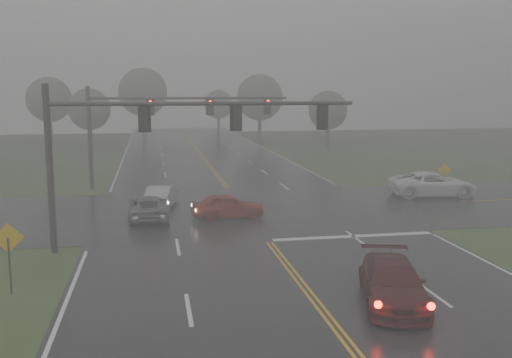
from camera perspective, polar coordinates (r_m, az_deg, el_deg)
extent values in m
cube|color=black|center=(34.08, -0.69, -3.80)|extent=(18.00, 160.00, 0.02)
cube|color=black|center=(36.01, -1.23, -3.11)|extent=(120.00, 14.00, 0.02)
cube|color=silver|center=(29.94, 9.71, -5.72)|extent=(8.50, 0.50, 0.01)
imported|color=#3D0C0B|center=(21.25, 13.44, -11.99)|extent=(3.39, 5.52, 1.49)
imported|color=#9E1A0E|center=(33.80, -2.83, -3.91)|extent=(4.38, 2.02, 1.45)
imported|color=#A9ABB0|center=(37.38, -9.35, -2.78)|extent=(2.45, 4.55, 1.42)
imported|color=#5A5D62|center=(34.09, -10.63, -3.95)|extent=(2.29, 4.91, 1.36)
imported|color=white|center=(42.50, 17.17, -1.65)|extent=(6.43, 3.42, 1.72)
cylinder|color=black|center=(27.58, -19.92, 0.86)|extent=(0.30, 0.30, 7.77)
cylinder|color=black|center=(27.35, -20.26, 7.14)|extent=(0.19, 0.19, 0.86)
cylinder|color=black|center=(27.08, -5.01, 7.53)|extent=(14.34, 0.19, 0.19)
cube|color=black|center=(26.98, -11.10, 6.01)|extent=(0.37, 0.30, 1.13)
cube|color=black|center=(27.15, -11.09, 6.03)|extent=(0.59, 0.03, 1.35)
cube|color=black|center=(27.27, -1.97, 6.20)|extent=(0.37, 0.30, 1.13)
cube|color=black|center=(27.44, -2.02, 6.22)|extent=(0.59, 0.03, 1.35)
cube|color=black|center=(28.22, 6.76, 6.24)|extent=(0.37, 0.30, 1.13)
cube|color=black|center=(28.39, 6.65, 6.25)|extent=(0.59, 0.03, 1.35)
cylinder|color=black|center=(44.87, -16.29, 3.95)|extent=(0.30, 0.30, 7.79)
cylinder|color=black|center=(44.73, -16.46, 7.81)|extent=(0.19, 0.19, 0.87)
cylinder|color=black|center=(44.59, -6.58, 8.04)|extent=(15.23, 0.19, 0.19)
cube|color=black|center=(44.50, -10.51, 7.11)|extent=(0.37, 0.30, 1.14)
cube|color=black|center=(44.68, -10.51, 7.12)|extent=(0.60, 0.03, 1.35)
cylinder|color=#FF0C05|center=(44.32, -10.53, 7.57)|extent=(0.24, 0.06, 0.24)
cube|color=black|center=(44.73, -4.61, 7.24)|extent=(0.37, 0.30, 1.14)
cube|color=black|center=(44.91, -4.63, 7.25)|extent=(0.60, 0.03, 1.35)
cylinder|color=#FF0C05|center=(44.55, -4.59, 7.70)|extent=(0.24, 0.06, 0.24)
cube|color=black|center=(45.42, 1.18, 7.29)|extent=(0.37, 0.30, 1.14)
cube|color=black|center=(45.59, 1.14, 7.30)|extent=(0.60, 0.03, 1.35)
cylinder|color=#FF0C05|center=(45.24, 1.23, 7.74)|extent=(0.24, 0.06, 0.24)
cylinder|color=black|center=(23.05, -23.40, -8.03)|extent=(0.07, 0.07, 2.14)
cube|color=gold|center=(22.81, -23.55, -5.43)|extent=(1.11, 0.23, 1.12)
cylinder|color=black|center=(42.45, 18.29, -0.42)|extent=(0.06, 0.06, 1.90)
cube|color=gold|center=(42.34, 18.33, 0.85)|extent=(0.99, 0.19, 1.00)
cylinder|color=#352C22|center=(75.63, -16.21, 3.99)|extent=(0.51, 0.51, 2.96)
sphere|color=#3B4D33|center=(75.43, -16.33, 6.72)|extent=(5.26, 5.26, 5.26)
cylinder|color=#352C22|center=(82.90, 0.36, 5.01)|extent=(0.54, 0.54, 3.74)
sphere|color=#3B4D33|center=(82.72, 0.36, 8.17)|extent=(6.64, 6.64, 6.64)
cylinder|color=#352C22|center=(89.80, -11.15, 5.28)|extent=(0.61, 0.61, 4.17)
sphere|color=#3B4D33|center=(89.63, -11.25, 8.53)|extent=(7.41, 7.41, 7.41)
cylinder|color=#352C22|center=(75.38, 7.15, 4.21)|extent=(0.55, 0.55, 2.84)
sphere|color=#3B4D33|center=(75.18, 7.20, 6.85)|extent=(5.05, 5.05, 5.05)
cylinder|color=#352C22|center=(86.76, -19.84, 4.60)|extent=(0.51, 0.51, 3.57)
sphere|color=#3B4D33|center=(86.58, -19.99, 7.48)|extent=(6.35, 6.35, 6.35)
cylinder|color=#352C22|center=(102.07, -3.78, 5.48)|extent=(0.58, 0.58, 2.88)
sphere|color=#3B4D33|center=(101.92, -3.80, 7.45)|extent=(5.12, 5.12, 5.12)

